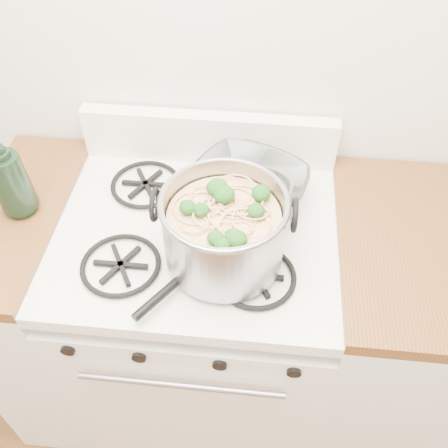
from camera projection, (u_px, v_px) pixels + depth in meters
gas_range at (202, 321)px, 1.69m from camera, size 0.76×0.66×0.92m
counter_left at (56, 304)px, 1.71m from camera, size 0.25×0.65×0.92m
stock_pot at (224, 230)px, 1.19m from camera, size 0.33×0.30×0.21m
spatula at (210, 252)px, 1.25m from camera, size 0.42×0.42×0.02m
glass_bowl at (246, 194)px, 1.39m from camera, size 0.17×0.17×0.03m
bottle at (8, 174)px, 1.28m from camera, size 0.11×0.11×0.26m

